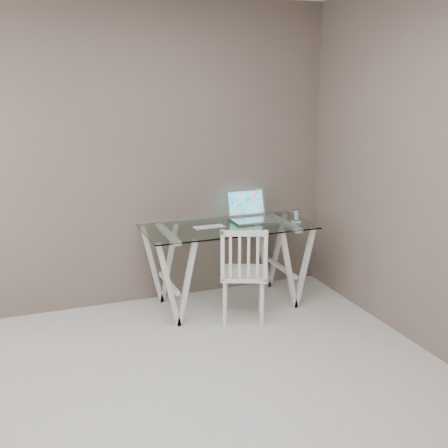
% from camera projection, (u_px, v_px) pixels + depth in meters
% --- Properties ---
extents(room, '(4.50, 4.52, 2.71)m').
position_uv_depth(room, '(179.00, 142.00, 2.73)').
color(room, beige).
rests_on(room, ground).
extents(desk, '(1.50, 0.70, 0.75)m').
position_uv_depth(desk, '(228.00, 265.00, 5.06)').
color(desk, silver).
rests_on(desk, ground).
extents(chair, '(0.50, 0.50, 0.84)m').
position_uv_depth(chair, '(244.00, 270.00, 4.67)').
color(chair, white).
rests_on(chair, ground).
extents(laptop, '(0.38, 0.34, 0.26)m').
position_uv_depth(laptop, '(250.00, 213.00, 5.18)').
color(laptop, silver).
rests_on(laptop, desk).
extents(keyboard, '(0.29, 0.12, 0.01)m').
position_uv_depth(keyboard, '(209.00, 227.00, 4.91)').
color(keyboard, silver).
rests_on(keyboard, desk).
extents(mouse, '(0.11, 0.06, 0.03)m').
position_uv_depth(mouse, '(228.00, 233.00, 4.69)').
color(mouse, silver).
rests_on(mouse, desk).
extents(phone_dock, '(0.06, 0.06, 0.12)m').
position_uv_depth(phone_dock, '(296.00, 219.00, 5.08)').
color(phone_dock, white).
rests_on(phone_dock, desk).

